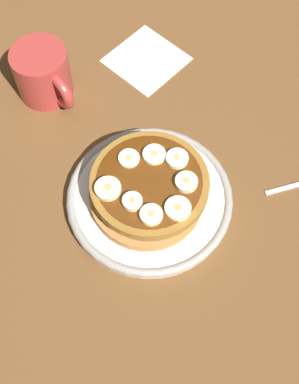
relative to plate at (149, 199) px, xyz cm
name	(u,v)px	position (x,y,z in cm)	size (l,w,h in cm)	color
ground_plane	(149,207)	(0.00, 0.00, -2.64)	(140.00, 140.00, 3.00)	brown
plate	(149,199)	(0.00, 0.00, 0.00)	(23.24, 23.24, 2.11)	silver
pancake_stack	(151,190)	(0.28, -0.01, 2.97)	(15.91, 16.40, 4.71)	#BE7E42
banana_slice_0	(178,160)	(0.21, 4.84, 5.58)	(3.07, 3.07, 0.90)	#ECF4C3
banana_slice_1	(131,157)	(-4.25, 0.30, 5.48)	(2.90, 2.90, 0.71)	#EEEDC3
banana_slice_2	(186,182)	(3.48, 3.33, 5.66)	(3.01, 3.01, 1.06)	#F7EBB9
banana_slice_3	(132,202)	(1.10, -3.81, 5.66)	(2.64, 2.64, 1.06)	#F0E9C2
banana_slice_4	(108,189)	(-2.40, -5.02, 5.61)	(3.47, 3.47, 0.96)	#F7E2B6
banana_slice_5	(154,155)	(-2.49, 2.95, 5.51)	(3.16, 3.16, 0.77)	#F8EFC4
banana_slice_6	(151,215)	(4.08, -3.19, 5.61)	(2.97, 2.97, 0.96)	#FDF1BA
banana_slice_7	(178,209)	(5.55, -0.05, 5.54)	(3.44, 3.44, 0.83)	beige
coffee_mug	(44,74)	(-25.50, 0.53, 3.12)	(11.85, 8.55, 8.26)	#B23833
napkin	(146,60)	(-20.37, 16.67, -0.99)	(11.00, 11.00, 0.30)	white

